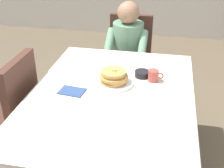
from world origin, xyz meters
name	(u,v)px	position (x,y,z in m)	size (l,w,h in m)	color
dining_table_main	(111,105)	(0.00, 0.00, 0.65)	(1.12, 1.52, 0.74)	silver
chair_diner	(129,55)	(-0.04, 1.17, 0.53)	(0.44, 0.45, 0.93)	#4C2D23
diner_person	(127,48)	(-0.04, 1.01, 0.67)	(0.40, 0.43, 1.12)	gray
chair_left_side	(12,107)	(-0.77, 0.00, 0.53)	(0.45, 0.44, 0.93)	#4C2D23
plate_breakfast	(114,83)	(-0.01, 0.14, 0.75)	(0.28, 0.28, 0.02)	white
breakfast_stack	(114,76)	(-0.01, 0.14, 0.80)	(0.20, 0.20, 0.10)	tan
cup_coffee	(154,76)	(0.26, 0.24, 0.78)	(0.11, 0.08, 0.08)	#B24C42
bowl_butter	(142,74)	(0.18, 0.29, 0.76)	(0.11, 0.11, 0.04)	black
fork_left_of_plate	(88,82)	(-0.20, 0.12, 0.74)	(0.18, 0.01, 0.01)	silver
knife_right_of_plate	(140,87)	(0.18, 0.12, 0.74)	(0.20, 0.01, 0.01)	silver
spoon_near_edge	(109,105)	(0.01, -0.15, 0.74)	(0.15, 0.01, 0.01)	silver
napkin_folded	(72,91)	(-0.27, -0.03, 0.74)	(0.17, 0.12, 0.01)	#334C7F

